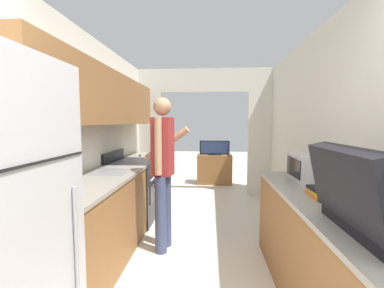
% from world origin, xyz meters
% --- Properties ---
extents(wall_left, '(0.38, 6.90, 2.50)m').
position_xyz_m(wall_left, '(-1.27, 2.00, 1.45)').
color(wall_left, silver).
rests_on(wall_left, ground_plane).
extents(wall_right, '(0.06, 6.90, 2.50)m').
position_xyz_m(wall_right, '(1.35, 1.65, 1.25)').
color(wall_right, silver).
rests_on(wall_right, ground_plane).
extents(wall_far_with_doorway, '(3.03, 0.06, 2.50)m').
position_xyz_m(wall_far_with_doorway, '(0.00, 4.53, 1.45)').
color(wall_far_with_doorway, silver).
rests_on(wall_far_with_doorway, ground_plane).
extents(counter_left, '(0.62, 3.28, 0.89)m').
position_xyz_m(counter_left, '(-1.02, 2.38, 0.45)').
color(counter_left, brown).
rests_on(counter_left, ground_plane).
extents(counter_right, '(0.62, 2.19, 0.89)m').
position_xyz_m(counter_right, '(1.02, 1.32, 0.45)').
color(counter_right, brown).
rests_on(counter_right, ground_plane).
extents(range_oven, '(0.66, 0.78, 1.03)m').
position_xyz_m(range_oven, '(-1.01, 3.08, 0.45)').
color(range_oven, black).
rests_on(range_oven, ground_plane).
extents(person, '(0.56, 0.41, 1.73)m').
position_xyz_m(person, '(-0.40, 2.24, 0.94)').
color(person, '#384266').
rests_on(person, ground_plane).
extents(suitcase, '(0.47, 0.67, 0.45)m').
position_xyz_m(suitcase, '(0.95, 0.74, 1.04)').
color(suitcase, black).
rests_on(suitcase, counter_right).
extents(microwave, '(0.36, 0.46, 0.26)m').
position_xyz_m(microwave, '(1.12, 1.95, 1.02)').
color(microwave, '#B7B7BC').
rests_on(microwave, counter_right).
extents(book_stack, '(0.26, 0.30, 0.07)m').
position_xyz_m(book_stack, '(1.01, 1.39, 0.93)').
color(book_stack, '#C67028').
rests_on(book_stack, counter_right).
extents(tv_cabinet, '(0.81, 0.42, 0.69)m').
position_xyz_m(tv_cabinet, '(0.23, 5.45, 0.34)').
color(tv_cabinet, brown).
rests_on(tv_cabinet, ground_plane).
extents(television, '(0.70, 0.16, 0.34)m').
position_xyz_m(television, '(0.23, 5.41, 0.85)').
color(television, black).
rests_on(television, tv_cabinet).
extents(knife, '(0.10, 0.30, 0.02)m').
position_xyz_m(knife, '(-1.05, 3.66, 0.90)').
color(knife, '#B7B7BC').
rests_on(knife, counter_left).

